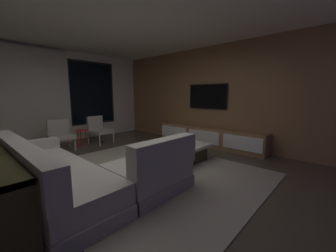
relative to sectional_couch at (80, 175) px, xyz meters
The scene contains 13 objects.
floor 0.86m from the sectional_couch, ahead, with size 9.20×9.20×0.00m, color #473D33.
back_wall_with_window 3.88m from the sectional_couch, 78.44° to the left, with size 6.60×0.30×2.70m.
media_wall 4.01m from the sectional_couch, ahead, with size 0.12×7.80×2.70m.
ceiling 2.54m from the sectional_couch, ahead, with size 8.20×8.20×0.00m, color silver.
area_rug 1.19m from the sectional_couch, ahead, with size 3.20×3.80×0.01m, color gray.
sectional_couch is the anchor object (origin of this frame).
coffee_table 2.03m from the sectional_couch, ahead, with size 1.16×1.16×0.36m.
book_stack_on_coffee_table 1.92m from the sectional_couch, ahead, with size 0.28×0.21×0.09m.
accent_chair_near_window 3.16m from the sectional_couch, 56.88° to the left, with size 0.62×0.64×0.78m.
accent_chair_by_curtain 2.73m from the sectional_couch, 75.51° to the left, with size 0.60×0.61×0.78m.
side_stool 2.87m from the sectional_couch, 65.10° to the left, with size 0.32×0.32×0.46m.
media_console 3.58m from the sectional_couch, ahead, with size 0.46×3.10×0.52m.
mounted_tv 3.92m from the sectional_couch, ahead, with size 0.05×1.17×0.67m.
Camera 1 is at (-1.90, -2.69, 1.38)m, focal length 21.18 mm.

